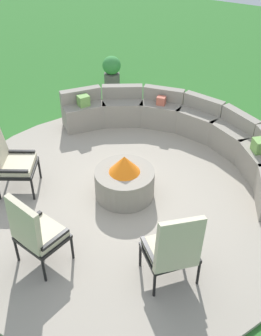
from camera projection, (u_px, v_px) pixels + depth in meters
The scene contains 8 objects.
ground_plane at pixel (125, 197), 6.66m from camera, with size 24.00×24.00×0.00m, color #2D6B28.
patio_circle at pixel (125, 196), 6.64m from camera, with size 5.61×5.61×0.06m, color #9E9384.
fire_pit at pixel (125, 180), 6.45m from camera, with size 0.93×0.93×0.73m.
curved_stone_bench at pixel (185, 131), 7.58m from camera, with size 4.62×2.17×0.75m.
lounge_chair_front_left at pixel (9, 159), 6.41m from camera, with size 0.80×0.80×1.16m.
lounge_chair_front_right at pixel (35, 232), 5.14m from camera, with size 0.67×0.63×1.16m.
lounge_chair_back_left at pixel (173, 248), 4.93m from camera, with size 0.82×0.85×1.14m.
potted_plant_2 at pixel (112, 70), 9.80m from camera, with size 0.43×0.43×0.71m.
Camera 1 is at (2.44, -4.45, 4.34)m, focal length 44.28 mm.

